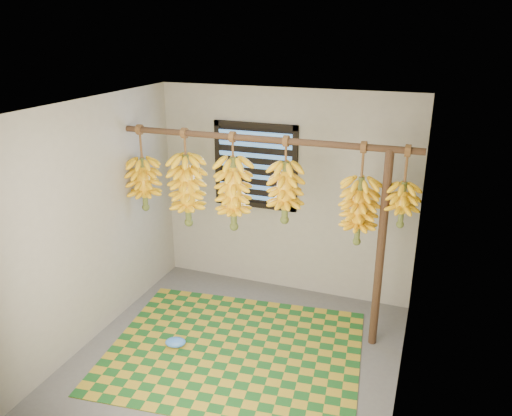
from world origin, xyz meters
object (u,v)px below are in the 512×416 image
at_px(plastic_bag, 176,342).
at_px(banana_bunch_f, 402,204).
at_px(banana_bunch_a, 144,184).
at_px(banana_bunch_b, 187,190).
at_px(support_post, 380,253).
at_px(woven_mat, 234,350).
at_px(banana_bunch_c, 234,193).
at_px(banana_bunch_d, 285,192).
at_px(banana_bunch_e, 359,211).

xyz_separation_m(plastic_bag, banana_bunch_f, (1.98, 0.76, 1.45)).
distance_m(banana_bunch_a, banana_bunch_b, 0.52).
height_order(support_post, banana_bunch_a, banana_bunch_a).
relative_size(woven_mat, banana_bunch_c, 2.40).
bearing_deg(banana_bunch_d, support_post, -0.00).
xyz_separation_m(woven_mat, banana_bunch_e, (1.03, 0.61, 1.39)).
relative_size(woven_mat, plastic_bag, 11.65).
height_order(woven_mat, banana_bunch_b, banana_bunch_b).
bearing_deg(woven_mat, plastic_bag, -166.14).
distance_m(support_post, banana_bunch_e, 0.45).
relative_size(banana_bunch_a, banana_bunch_e, 0.94).
bearing_deg(banana_bunch_a, banana_bunch_d, 0.00).
bearing_deg(plastic_bag, support_post, 22.46).
bearing_deg(banana_bunch_d, banana_bunch_c, 180.00).
xyz_separation_m(support_post, banana_bunch_b, (-2.03, 0.00, 0.39)).
relative_size(support_post, banana_bunch_b, 1.92).
bearing_deg(banana_bunch_d, banana_bunch_a, -180.00).
height_order(banana_bunch_a, banana_bunch_e, same).
distance_m(woven_mat, banana_bunch_a, 2.00).
relative_size(banana_bunch_a, banana_bunch_d, 1.08).
bearing_deg(support_post, banana_bunch_e, 180.00).
bearing_deg(support_post, woven_mat, -153.90).
xyz_separation_m(plastic_bag, banana_bunch_c, (0.33, 0.76, 1.36)).
xyz_separation_m(plastic_bag, banana_bunch_e, (1.60, 0.76, 1.34)).
relative_size(plastic_bag, banana_bunch_e, 0.21).
bearing_deg(banana_bunch_b, banana_bunch_d, 0.00).
distance_m(banana_bunch_b, banana_bunch_f, 2.18).
relative_size(plastic_bag, banana_bunch_a, 0.22).
relative_size(banana_bunch_b, banana_bunch_e, 1.05).
height_order(banana_bunch_e, banana_bunch_f, same).
relative_size(plastic_bag, banana_bunch_d, 0.24).
distance_m(banana_bunch_c, banana_bunch_f, 1.65).
xyz_separation_m(support_post, banana_bunch_e, (-0.23, 0.00, 0.39)).
bearing_deg(banana_bunch_c, banana_bunch_f, -0.00).
xyz_separation_m(support_post, woven_mat, (-1.26, -0.61, -0.99)).
height_order(banana_bunch_a, banana_bunch_b, same).
xyz_separation_m(support_post, banana_bunch_d, (-0.95, 0.00, 0.49)).
bearing_deg(banana_bunch_a, banana_bunch_b, 0.00).
xyz_separation_m(banana_bunch_d, banana_bunch_e, (0.72, 0.00, -0.10)).
bearing_deg(banana_bunch_a, support_post, 0.00).
bearing_deg(support_post, banana_bunch_a, -180.00).
height_order(support_post, banana_bunch_f, banana_bunch_f).
bearing_deg(banana_bunch_c, banana_bunch_b, -180.00).
bearing_deg(banana_bunch_e, woven_mat, -149.06).
bearing_deg(banana_bunch_f, banana_bunch_d, 180.00).
xyz_separation_m(plastic_bag, banana_bunch_d, (0.88, 0.76, 1.44)).
distance_m(plastic_bag, banana_bunch_b, 1.55).
bearing_deg(woven_mat, banana_bunch_f, 23.63).
bearing_deg(banana_bunch_a, plastic_bag, -46.53).
bearing_deg(support_post, banana_bunch_c, 180.00).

